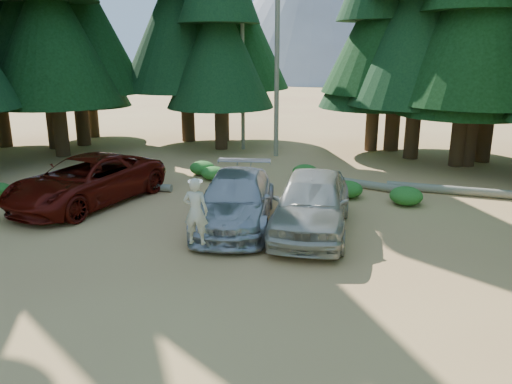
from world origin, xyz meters
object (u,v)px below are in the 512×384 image
Objects in this scene: frisbee_player at (196,211)px; log_right at (456,190)px; silver_minivan_right at (312,202)px; log_left at (123,185)px; red_pickup at (86,181)px; log_mid at (361,184)px; silver_minivan_center at (236,200)px.

log_right is (8.05, 7.87, -1.34)m from frisbee_player.
log_left is at bearing 157.36° from silver_minivan_right.
frisbee_player is (-2.75, -3.06, 0.59)m from silver_minivan_right.
log_mid is at bearing 38.93° from red_pickup.
silver_minivan_center is 6.27m from log_left.
log_left is at bearing -165.29° from log_right.
silver_minivan_center is (5.68, -1.30, -0.05)m from red_pickup.
silver_minivan_center is at bearing -28.51° from log_left.
log_mid is at bearing -117.13° from frisbee_player.
silver_minivan_center is 3.44m from frisbee_player.
frisbee_player is 0.44× the size of log_mid.
log_left is 1.06× the size of log_mid.
red_pickup is 2.22m from log_left.
log_right is (5.30, 4.80, -0.75)m from silver_minivan_right.
silver_minivan_right is 8.51m from log_left.
silver_minivan_right is 3.15× the size of frisbee_player.
silver_minivan_right is 7.19m from log_right.
silver_minivan_center is 1.42× the size of log_mid.
silver_minivan_right reaches higher than silver_minivan_center.
silver_minivan_right is 5.58m from log_mid.
red_pickup is 7.11m from frisbee_player.
log_mid is at bearing 46.31° from silver_minivan_center.
log_mid is at bearing 74.65° from silver_minivan_right.
red_pickup is 10.49m from log_mid.
log_right is at bearing 16.84° from log_mid.
silver_minivan_right is at bearing -10.80° from silver_minivan_center.
log_mid is 3.60m from log_right.
frisbee_player is 11.34m from log_right.
red_pickup is 3.58× the size of frisbee_player.
red_pickup is at bearing -39.96° from frisbee_player.
silver_minivan_right is at bearing -84.20° from log_mid.
silver_minivan_right is at bearing -21.39° from log_left.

